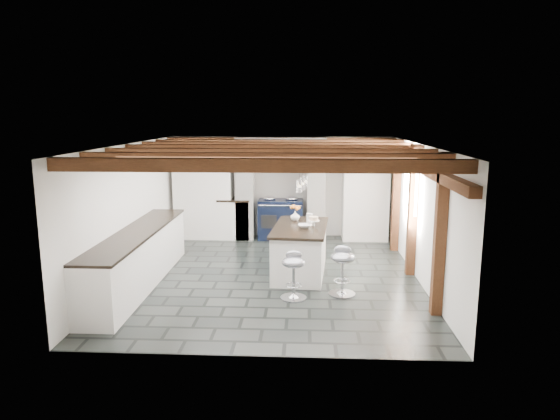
{
  "coord_description": "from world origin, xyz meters",
  "views": [
    {
      "loc": [
        0.55,
        -8.41,
        2.8
      ],
      "look_at": [
        0.1,
        0.4,
        1.1
      ],
      "focal_mm": 32.0,
      "sensor_mm": 36.0,
      "label": 1
    }
  ],
  "objects_px": {
    "bar_stool_near": "(343,265)",
    "bar_stool_far": "(294,270)",
    "range_cooker": "(281,218)",
    "kitchen_island": "(300,249)"
  },
  "relations": [
    {
      "from": "range_cooker",
      "to": "bar_stool_far",
      "type": "relative_size",
      "value": 1.34
    },
    {
      "from": "bar_stool_near",
      "to": "kitchen_island",
      "type": "bearing_deg",
      "value": 135.15
    },
    {
      "from": "bar_stool_near",
      "to": "bar_stool_far",
      "type": "height_order",
      "value": "bar_stool_near"
    },
    {
      "from": "kitchen_island",
      "to": "bar_stool_near",
      "type": "distance_m",
      "value": 1.24
    },
    {
      "from": "range_cooker",
      "to": "bar_stool_far",
      "type": "distance_m",
      "value": 3.8
    },
    {
      "from": "range_cooker",
      "to": "kitchen_island",
      "type": "bearing_deg",
      "value": -79.51
    },
    {
      "from": "bar_stool_near",
      "to": "bar_stool_far",
      "type": "relative_size",
      "value": 1.05
    },
    {
      "from": "kitchen_island",
      "to": "bar_stool_far",
      "type": "bearing_deg",
      "value": -89.19
    },
    {
      "from": "bar_stool_near",
      "to": "bar_stool_far",
      "type": "distance_m",
      "value": 0.79
    },
    {
      "from": "range_cooker",
      "to": "bar_stool_near",
      "type": "height_order",
      "value": "range_cooker"
    }
  ]
}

